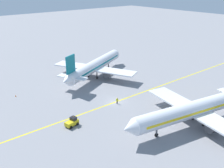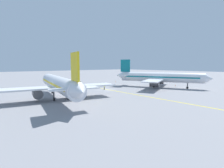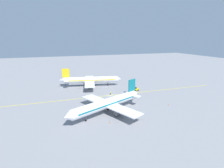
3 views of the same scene
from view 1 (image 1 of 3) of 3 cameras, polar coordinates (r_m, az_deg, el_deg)
The scene contains 8 objects.
ground_plane at distance 68.40m, azimuth 0.79°, elevation -3.93°, with size 400.00×400.00×0.00m, color gray.
apron_yellow_centreline at distance 68.40m, azimuth 0.79°, elevation -3.93°, with size 0.40×120.00×0.01m, color yellow.
airplane_at_gate at distance 85.13m, azimuth -3.77°, elevation 3.94°, with size 27.63×33.55×10.60m.
airplane_adjacent_stand at distance 59.24m, azimuth 17.56°, elevation -5.29°, with size 28.47×35.34×10.60m.
baggage_tug_white at distance 58.00m, azimuth -8.71°, elevation -8.20°, with size 2.24×3.24×2.11m.
ground_crew_worker at distance 67.04m, azimuth 1.13°, elevation -3.63°, with size 0.50×0.38×1.68m.
traffic_cone_near_nose at distance 76.06m, azimuth -20.24°, elevation -2.39°, with size 0.32×0.32×0.55m, color orange.
traffic_cone_mid_apron at distance 93.70m, azimuth -5.67°, elevation 3.35°, with size 0.32×0.32×0.55m, color orange.
Camera 1 is at (46.54, -40.52, 29.53)m, focal length 42.00 mm.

